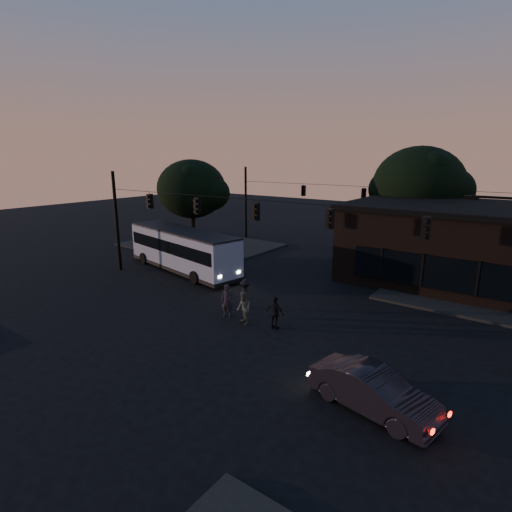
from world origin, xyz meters
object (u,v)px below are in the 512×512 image
Objects in this scene: bus at (182,248)px; pedestrian_b at (244,308)px; building at (466,245)px; car at (373,391)px; pedestrian_a at (227,301)px; pedestrian_d at (246,294)px; pedestrian_c at (275,313)px.

bus is 6.70× the size of pedestrian_b.
building is 17.82m from car.
pedestrian_a is at bearing -19.03° from bus.
pedestrian_d reaches higher than pedestrian_b.
pedestrian_a is at bearing -158.24° from pedestrian_b.
pedestrian_b is 1.72m from pedestrian_c.
pedestrian_a reaches higher than pedestrian_b.
pedestrian_a reaches higher than pedestrian_d.
pedestrian_b is 2.22m from pedestrian_d.
car is at bearing -41.56° from pedestrian_a.
pedestrian_b is at bearing 79.95° from car.
bus is at bearing -20.09° from pedestrian_c.
pedestrian_b reaches higher than car.
bus is 2.56× the size of car.
bus is at bearing -174.61° from pedestrian_b.
pedestrian_d is (8.68, -3.42, -0.91)m from bus.
building is 20.16m from bus.
bus is 19.92m from car.
pedestrian_c reaches higher than pedestrian_b.
pedestrian_b is at bearing -32.95° from pedestrian_a.
pedestrian_b is at bearing 17.15° from pedestrian_c.
pedestrian_d is at bearing 73.24° from car.
building is 8.90× the size of pedestrian_b.
pedestrian_c is at bearing -113.97° from building.
pedestrian_a is at bearing 5.51° from pedestrian_c.
pedestrian_b is at bearing -118.63° from building.
building is at bearing 38.50° from bus.
pedestrian_c reaches higher than car.
bus reaches higher than pedestrian_c.
bus is (-17.88, -9.28, -0.92)m from building.
bus reaches higher than pedestrian_d.
pedestrian_c is at bearing 72.02° from car.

